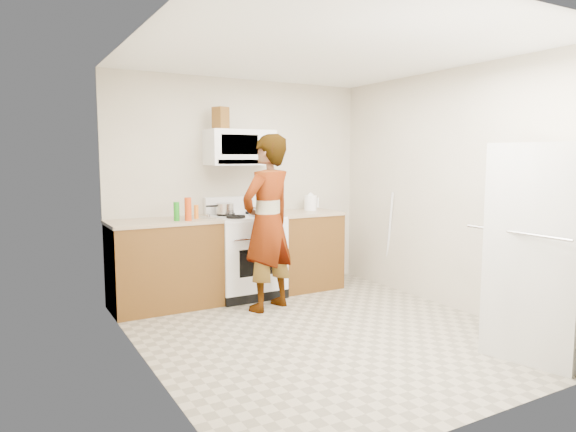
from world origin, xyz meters
TOP-DOWN VIEW (x-y plane):
  - floor at (0.00, 0.00)m, footprint 3.60×3.60m
  - back_wall at (0.00, 1.79)m, footprint 3.20×0.02m
  - right_wall at (1.59, 0.00)m, footprint 0.02×3.60m
  - cabinet_left at (-1.04, 1.49)m, footprint 1.12×0.62m
  - counter_left at (-1.04, 1.49)m, footprint 1.14×0.64m
  - cabinet_right at (0.68, 1.49)m, footprint 0.80×0.62m
  - counter_right at (0.68, 1.49)m, footprint 0.82×0.64m
  - gas_range at (-0.10, 1.48)m, footprint 0.76×0.65m
  - microwave at (-0.10, 1.61)m, footprint 0.76×0.38m
  - person at (-0.12, 0.89)m, footprint 0.78×0.65m
  - fridge at (1.24, -1.30)m, footprint 0.86×0.86m
  - kettle at (0.84, 1.58)m, footprint 0.20×0.20m
  - jug at (-0.35, 1.56)m, footprint 0.18×0.18m
  - saucepan at (-0.30, 1.60)m, footprint 0.21×0.21m
  - tray at (0.05, 1.35)m, footprint 0.26×0.18m
  - bottle_spray at (-0.83, 1.30)m, footprint 0.07×0.07m
  - bottle_hot_sauce at (-0.69, 1.44)m, footprint 0.06×0.06m
  - bottle_green_cap at (-0.93, 1.36)m, footprint 0.07×0.07m
  - pot_lid at (-0.56, 1.44)m, footprint 0.25×0.25m
  - broom at (1.60, 0.98)m, footprint 0.13×0.25m

SIDE VIEW (x-z plane):
  - floor at x=0.00m, z-range 0.00..0.00m
  - cabinet_left at x=-1.04m, z-range 0.00..0.90m
  - cabinet_right at x=0.68m, z-range 0.00..0.90m
  - gas_range at x=-0.10m, z-range -0.08..1.05m
  - broom at x=1.60m, z-range 0.01..1.18m
  - fridge at x=1.24m, z-range 0.00..1.70m
  - person at x=-0.12m, z-range 0.00..1.83m
  - counter_left at x=-1.04m, z-range 0.90..0.93m
  - counter_right at x=0.68m, z-range 0.90..0.93m
  - pot_lid at x=-0.56m, z-range 0.94..0.95m
  - tray at x=0.05m, z-range 0.93..0.98m
  - bottle_hot_sauce at x=-0.69m, z-range 0.94..1.08m
  - saucepan at x=-0.30m, z-range 0.95..1.07m
  - kettle at x=0.84m, z-range 0.94..1.12m
  - bottle_green_cap at x=-0.93m, z-range 0.94..1.13m
  - bottle_spray at x=-0.83m, z-range 0.94..1.18m
  - back_wall at x=0.00m, z-range 0.00..2.50m
  - right_wall at x=1.59m, z-range 0.00..2.50m
  - microwave at x=-0.10m, z-range 1.50..1.90m
  - jug at x=-0.35m, z-range 1.90..2.14m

